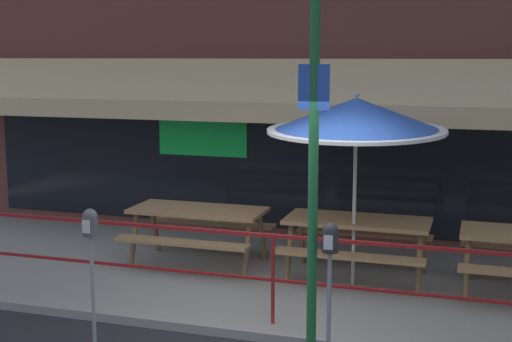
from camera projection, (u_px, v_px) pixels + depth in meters
The scene contains 8 objects.
patio_deck at pixel (310, 280), 9.13m from camera, with size 15.00×4.00×0.10m, color gray.
patio_railing at pixel (273, 259), 7.41m from camera, with size 13.84×0.04×0.97m.
picnic_table_left at pixel (198, 220), 9.59m from camera, with size 1.80×1.42×0.76m.
picnic_table_centre at pixel (357, 231), 8.97m from camera, with size 1.80×1.42×0.76m.
patio_umbrella_centre at pixel (356, 116), 8.48m from camera, with size 2.14×2.14×2.38m.
parking_meter_near at pixel (91, 236), 6.97m from camera, with size 0.15×0.16×1.42m.
parking_meter_far at pixel (330, 252), 6.39m from camera, with size 0.15×0.16×1.42m.
street_sign_pole at pixel (313, 171), 6.35m from camera, with size 0.28×0.09×3.64m.
Camera 1 is at (2.00, -6.58, 2.90)m, focal length 50.00 mm.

